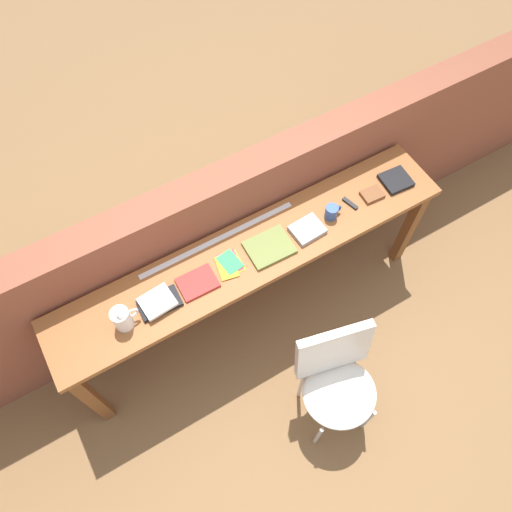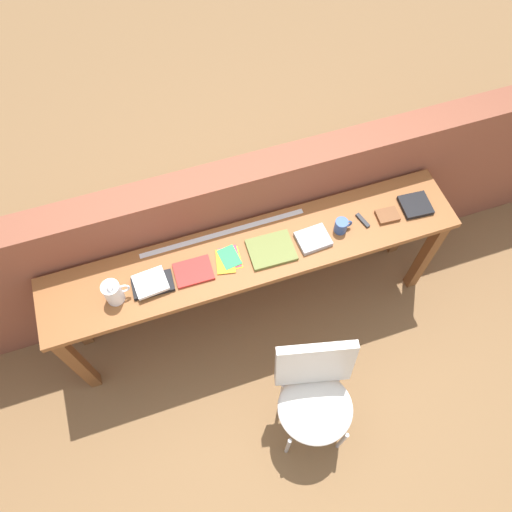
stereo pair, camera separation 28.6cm
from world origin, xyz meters
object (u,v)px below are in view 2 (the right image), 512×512
pitcher_white (113,292)px  book_stack_leftmost (152,284)px  pamphlet_pile_colourful (229,259)px  book_open_centre (271,250)px  magazine_cycling (194,272)px  multitool_folded (363,220)px  chair_white_moulded (315,393)px  leather_journal_brown (387,215)px  book_repair_rightmost (415,205)px  mug (341,226)px

pitcher_white → book_stack_leftmost: size_ratio=0.78×
pamphlet_pile_colourful → book_open_centre: 0.25m
book_open_centre → book_stack_leftmost: bearing=-178.2°
magazine_cycling → pamphlet_pile_colourful: (0.21, 0.02, -0.00)m
pitcher_white → multitool_folded: size_ratio=1.67×
magazine_cycling → pamphlet_pile_colourful: 0.22m
chair_white_moulded → book_stack_leftmost: book_stack_leftmost is taller
multitool_folded → leather_journal_brown: 0.16m
chair_white_moulded → book_repair_rightmost: book_repair_rightmost is taller
pamphlet_pile_colourful → leather_journal_brown: (1.00, -0.02, 0.01)m
pamphlet_pile_colourful → multitool_folded: (0.84, -0.00, 0.00)m
chair_white_moulded → multitool_folded: size_ratio=8.10×
pamphlet_pile_colourful → mug: (0.69, -0.02, 0.04)m
book_stack_leftmost → chair_white_moulded: bearing=-47.6°
magazine_cycling → mug: mug is taller
magazine_cycling → multitool_folded: size_ratio=1.94×
book_open_centre → leather_journal_brown: bearing=1.9°
chair_white_moulded → pitcher_white: (-0.91, 0.76, 0.43)m
mug → multitool_folded: (0.15, 0.01, -0.04)m
chair_white_moulded → pitcher_white: size_ratio=4.85×
chair_white_moulded → multitool_folded: multitool_folded is taller
magazine_cycling → leather_journal_brown: leather_journal_brown is taller
pamphlet_pile_colourful → book_repair_rightmost: book_repair_rightmost is taller
pitcher_white → mug: (1.35, 0.02, -0.03)m
pamphlet_pile_colourful → book_open_centre: bearing=-5.6°
magazine_cycling → book_open_centre: size_ratio=0.81×
multitool_folded → leather_journal_brown: (0.16, -0.02, 0.00)m
magazine_cycling → leather_journal_brown: bearing=0.9°
chair_white_moulded → book_open_centre: size_ratio=3.38×
multitool_folded → leather_journal_brown: size_ratio=0.85×
chair_white_moulded → leather_journal_brown: leather_journal_brown is taller
pitcher_white → book_repair_rightmost: (1.85, 0.03, -0.06)m
magazine_cycling → book_open_centre: bearing=0.3°
chair_white_moulded → book_repair_rightmost: size_ratio=5.07×
book_repair_rightmost → leather_journal_brown: bearing=-171.8°
book_stack_leftmost → magazine_cycling: size_ratio=1.10×
pamphlet_pile_colourful → multitool_folded: bearing=-0.3°
chair_white_moulded → pamphlet_pile_colourful: same height
pamphlet_pile_colourful → chair_white_moulded: bearing=-72.5°
magazine_cycling → book_repair_rightmost: (1.41, 0.01, 0.00)m
pitcher_white → pamphlet_pile_colourful: bearing=3.5°
book_repair_rightmost → multitool_folded: bearing=-176.2°
pitcher_white → magazine_cycling: bearing=2.8°
pamphlet_pile_colourful → magazine_cycling: bearing=-175.1°
pitcher_white → mug: 1.35m
chair_white_moulded → book_open_centre: bearing=90.2°
book_open_centre → mug: mug is taller
multitool_folded → book_repair_rightmost: 0.35m
pitcher_white → book_open_centre: 0.91m
chair_white_moulded → leather_journal_brown: 1.14m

